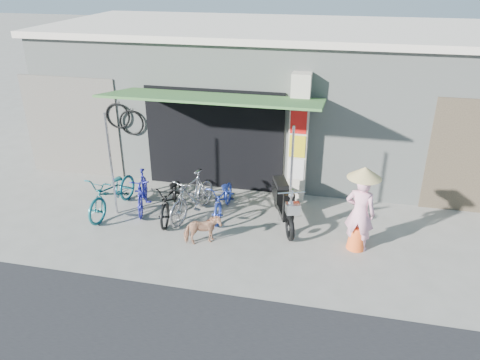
% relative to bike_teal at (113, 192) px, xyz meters
% --- Properties ---
extents(ground, '(80.00, 80.00, 0.00)m').
position_rel_bike_teal_xyz_m(ground, '(3.09, -0.82, -0.48)').
color(ground, gray).
rests_on(ground, ground).
extents(bicycle_shop, '(12.30, 5.30, 3.66)m').
position_rel_bike_teal_xyz_m(bicycle_shop, '(3.08, 4.27, 1.35)').
color(bicycle_shop, '#989E96').
rests_on(bicycle_shop, ground).
extents(shop_pillar, '(0.42, 0.44, 3.00)m').
position_rel_bike_teal_xyz_m(shop_pillar, '(3.94, 1.62, 1.02)').
color(shop_pillar, beige).
rests_on(shop_pillar, ground).
extents(awning, '(4.60, 1.88, 2.72)m').
position_rel_bike_teal_xyz_m(awning, '(2.18, 0.80, 2.03)').
color(awning, '#35632C').
rests_on(awning, ground).
extents(neighbour_left, '(2.60, 0.06, 2.60)m').
position_rel_bike_teal_xyz_m(neighbour_left, '(-1.91, 1.77, 0.82)').
color(neighbour_left, '#6B665B').
rests_on(neighbour_left, ground).
extents(bike_teal, '(0.82, 1.89, 0.96)m').
position_rel_bike_teal_xyz_m(bike_teal, '(0.00, 0.00, 0.00)').
color(bike_teal, '#165D64').
rests_on(bike_teal, ground).
extents(bike_blue, '(0.83, 1.53, 0.89)m').
position_rel_bike_teal_xyz_m(bike_blue, '(0.60, 0.25, -0.04)').
color(bike_blue, navy).
rests_on(bike_blue, ground).
extents(bike_black, '(0.77, 1.75, 0.89)m').
position_rel_bike_teal_xyz_m(bike_black, '(1.36, 0.08, -0.03)').
color(bike_black, black).
rests_on(bike_black, ground).
extents(bike_silver, '(0.92, 1.77, 1.03)m').
position_rel_bike_teal_xyz_m(bike_silver, '(1.81, 0.18, 0.03)').
color(bike_silver, '#98989C').
rests_on(bike_silver, ground).
extents(bike_navy, '(0.58, 1.58, 0.83)m').
position_rel_bike_teal_xyz_m(bike_navy, '(2.46, 0.40, -0.07)').
color(bike_navy, navy).
rests_on(bike_navy, ground).
extents(street_dog, '(0.81, 0.64, 0.62)m').
position_rel_bike_teal_xyz_m(street_dog, '(2.35, -0.85, -0.17)').
color(street_dog, tan).
rests_on(street_dog, ground).
extents(moped, '(0.83, 1.84, 1.08)m').
position_rel_bike_teal_xyz_m(moped, '(3.80, 0.36, 0.01)').
color(moped, black).
rests_on(moped, ground).
extents(nun, '(0.64, 0.64, 1.75)m').
position_rel_bike_teal_xyz_m(nun, '(5.36, -0.34, 0.39)').
color(nun, '#F6A6BE').
rests_on(nun, ground).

